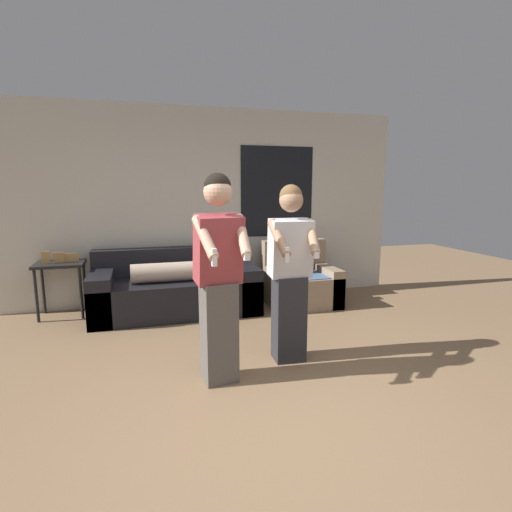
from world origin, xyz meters
TOP-DOWN VIEW (x-y plane):
  - ground_plane at (0.00, 0.00)m, footprint 14.00×14.00m
  - wall_back at (0.02, 3.25)m, footprint 5.74×0.07m
  - couch at (-0.48, 2.74)m, footprint 2.09×0.93m
  - armchair at (1.22, 2.65)m, footprint 0.93×0.82m
  - side_table at (-1.88, 2.97)m, footprint 0.58×0.44m
  - person_left at (-0.29, 0.73)m, footprint 0.43×0.51m
  - person_right at (0.42, 0.97)m, footprint 0.44×0.47m

SIDE VIEW (x-z plane):
  - ground_plane at x=0.00m, z-range 0.00..0.00m
  - armchair at x=1.22m, z-range -0.13..0.74m
  - couch at x=-0.48m, z-range -0.10..0.71m
  - side_table at x=-1.88m, z-range 0.17..1.01m
  - person_right at x=0.42m, z-range 0.02..1.67m
  - person_left at x=-0.29m, z-range 0.04..1.78m
  - wall_back at x=0.02m, z-range 0.00..2.70m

